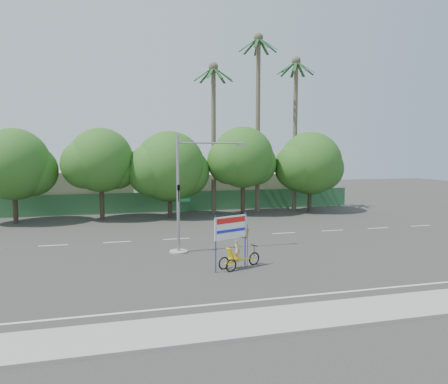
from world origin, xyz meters
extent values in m
plane|color=#33302D|center=(0.00, 0.00, 0.00)|extent=(120.00, 120.00, 0.00)
cube|color=gray|center=(0.00, -7.50, 0.06)|extent=(50.00, 2.40, 0.12)
cube|color=#336B3D|center=(0.00, 21.50, 1.00)|extent=(38.00, 0.08, 2.00)
cube|color=#BDB596|center=(-10.00, 26.00, 2.00)|extent=(12.00, 8.00, 4.00)
cube|color=#BDB596|center=(8.00, 26.00, 1.80)|extent=(14.00, 8.00, 3.60)
cylinder|color=#473828|center=(-14.00, 18.00, 1.76)|extent=(0.40, 0.40, 3.52)
sphere|color=#305F1C|center=(-14.00, 18.00, 4.96)|extent=(6.00, 6.00, 6.00)
sphere|color=#305F1C|center=(-12.65, 18.30, 4.40)|extent=(4.32, 4.32, 4.32)
cylinder|color=#473828|center=(-7.00, 18.00, 1.87)|extent=(0.40, 0.40, 3.74)
sphere|color=#305F1C|center=(-7.00, 18.00, 5.27)|extent=(5.60, 5.60, 5.60)
sphere|color=#305F1C|center=(-5.74, 18.30, 4.68)|extent=(4.03, 4.03, 4.03)
sphere|color=#305F1C|center=(-8.26, 17.75, 4.93)|extent=(4.26, 4.26, 4.26)
cylinder|color=#473828|center=(-1.00, 18.00, 1.65)|extent=(0.40, 0.40, 3.30)
sphere|color=#305F1C|center=(-1.00, 18.00, 4.65)|extent=(6.40, 6.40, 6.40)
sphere|color=#305F1C|center=(0.44, 18.30, 4.12)|extent=(4.61, 4.61, 4.61)
sphere|color=#305F1C|center=(-2.44, 17.75, 4.35)|extent=(4.86, 4.86, 4.86)
cylinder|color=#473828|center=(6.00, 18.00, 1.94)|extent=(0.40, 0.40, 3.87)
sphere|color=#305F1C|center=(6.00, 18.00, 5.46)|extent=(5.80, 5.80, 5.80)
sphere|color=#305F1C|center=(7.30, 18.30, 4.84)|extent=(4.18, 4.18, 4.18)
sphere|color=#305F1C|center=(4.70, 17.75, 5.10)|extent=(4.41, 4.41, 4.41)
cylinder|color=#473828|center=(13.00, 18.00, 1.72)|extent=(0.40, 0.40, 3.43)
sphere|color=#305F1C|center=(13.00, 18.00, 4.84)|extent=(6.20, 6.20, 6.20)
sphere|color=#305F1C|center=(14.39, 18.30, 4.29)|extent=(4.46, 4.46, 4.46)
sphere|color=#305F1C|center=(11.61, 17.75, 4.52)|extent=(4.71, 4.71, 4.71)
cylinder|color=#70604C|center=(8.00, 19.50, 8.50)|extent=(0.44, 0.44, 17.00)
sphere|color=#70604C|center=(8.00, 19.50, 17.00)|extent=(0.90, 0.90, 0.90)
cube|color=#1C4C21|center=(8.94, 19.50, 16.34)|extent=(1.91, 0.28, 1.36)
cube|color=#1C4C21|center=(8.72, 20.11, 16.34)|extent=(1.65, 1.44, 1.36)
cube|color=#1C4C21|center=(8.16, 20.43, 16.34)|extent=(0.61, 1.93, 1.36)
cube|color=#1C4C21|center=(7.53, 20.32, 16.34)|extent=(1.20, 1.80, 1.36)
cube|color=#1C4C21|center=(7.11, 19.82, 16.34)|extent=(1.89, 0.92, 1.36)
cube|color=#1C4C21|center=(7.11, 19.18, 16.34)|extent=(1.89, 0.92, 1.36)
cube|color=#1C4C21|center=(7.53, 18.68, 16.34)|extent=(1.20, 1.80, 1.36)
cube|color=#1C4C21|center=(8.16, 18.57, 16.34)|extent=(0.61, 1.93, 1.36)
cube|color=#1C4C21|center=(8.72, 18.89, 16.34)|extent=(1.65, 1.44, 1.36)
cylinder|color=#70604C|center=(12.00, 19.50, 7.50)|extent=(0.44, 0.44, 15.00)
sphere|color=#70604C|center=(12.00, 19.50, 15.00)|extent=(0.90, 0.90, 0.90)
cube|color=#1C4C21|center=(12.94, 19.50, 14.34)|extent=(1.91, 0.28, 1.36)
cube|color=#1C4C21|center=(12.72, 20.11, 14.34)|extent=(1.65, 1.44, 1.36)
cube|color=#1C4C21|center=(12.16, 20.43, 14.34)|extent=(0.61, 1.93, 1.36)
cube|color=#1C4C21|center=(11.53, 20.32, 14.34)|extent=(1.20, 1.80, 1.36)
cube|color=#1C4C21|center=(11.11, 19.82, 14.34)|extent=(1.89, 0.92, 1.36)
cube|color=#1C4C21|center=(11.11, 19.18, 14.34)|extent=(1.89, 0.92, 1.36)
cube|color=#1C4C21|center=(11.53, 18.68, 14.34)|extent=(1.20, 1.80, 1.36)
cube|color=#1C4C21|center=(12.16, 18.57, 14.34)|extent=(0.61, 1.93, 1.36)
cube|color=#1C4C21|center=(12.72, 18.89, 14.34)|extent=(1.65, 1.44, 1.36)
cylinder|color=#70604C|center=(3.50, 19.50, 7.00)|extent=(0.44, 0.44, 14.00)
sphere|color=#70604C|center=(3.50, 19.50, 14.00)|extent=(0.90, 0.90, 0.90)
cube|color=#1C4C21|center=(4.44, 19.50, 13.34)|extent=(1.91, 0.28, 1.36)
cube|color=#1C4C21|center=(4.22, 20.11, 13.34)|extent=(1.65, 1.44, 1.36)
cube|color=#1C4C21|center=(3.66, 20.43, 13.34)|extent=(0.61, 1.93, 1.36)
cube|color=#1C4C21|center=(3.03, 20.32, 13.34)|extent=(1.20, 1.80, 1.36)
cube|color=#1C4C21|center=(2.61, 19.82, 13.34)|extent=(1.89, 0.92, 1.36)
cube|color=#1C4C21|center=(2.61, 19.18, 13.34)|extent=(1.89, 0.92, 1.36)
cube|color=#1C4C21|center=(3.03, 18.68, 13.34)|extent=(1.20, 1.80, 1.36)
cube|color=#1C4C21|center=(3.66, 18.57, 13.34)|extent=(0.61, 1.93, 1.36)
cube|color=#1C4C21|center=(4.22, 18.89, 13.34)|extent=(1.65, 1.44, 1.36)
cylinder|color=gray|center=(-2.50, 4.00, 0.05)|extent=(1.10, 1.10, 0.10)
cylinder|color=gray|center=(-2.50, 4.00, 3.50)|extent=(0.18, 0.18, 7.00)
cylinder|color=gray|center=(-0.50, 4.00, 6.55)|extent=(4.00, 0.10, 0.10)
cube|color=gray|center=(1.40, 4.00, 6.45)|extent=(0.55, 0.20, 0.12)
imported|color=black|center=(-2.50, 3.78, 3.60)|extent=(0.16, 0.20, 1.00)
cube|color=#14662D|center=(-2.15, 4.00, 3.15)|extent=(0.70, 0.04, 0.18)
torus|color=black|center=(0.96, 0.15, 0.32)|extent=(0.70, 0.36, 0.73)
torus|color=black|center=(-0.84, -0.27, 0.30)|extent=(0.66, 0.33, 0.68)
torus|color=black|center=(-0.61, -0.83, 0.30)|extent=(0.66, 0.33, 0.68)
cube|color=yellow|center=(0.12, -0.20, 0.39)|extent=(1.70, 0.76, 0.06)
cube|color=yellow|center=(-0.72, -0.55, 0.32)|extent=(0.31, 0.62, 0.05)
cube|color=yellow|center=(-0.28, -0.36, 0.54)|extent=(0.67, 0.62, 0.06)
cube|color=yellow|center=(-0.54, -0.47, 0.83)|extent=(0.40, 0.51, 0.58)
cylinder|color=black|center=(0.96, 0.15, 0.75)|extent=(0.04, 0.04, 0.59)
cube|color=black|center=(0.96, 0.15, 1.04)|extent=(0.22, 0.46, 0.04)
imported|color=#CCB284|center=(-0.13, -0.30, 0.94)|extent=(0.42, 0.50, 1.16)
cylinder|color=#1C27D4|center=(-1.41, -0.84, 1.44)|extent=(0.08, 0.08, 2.89)
cylinder|color=#1C27D4|center=(0.37, -0.10, 1.44)|extent=(0.08, 0.08, 2.89)
cube|color=white|center=(-0.52, -0.47, 2.19)|extent=(1.90, 0.83, 1.18)
cube|color=red|center=(-0.51, -0.50, 2.57)|extent=(1.69, 0.71, 0.28)
cube|color=#1C27D4|center=(-0.51, -0.50, 2.03)|extent=(1.69, 0.71, 0.15)
cylinder|color=black|center=(0.52, -0.04, 1.12)|extent=(0.03, 0.03, 2.25)
cube|color=red|center=(0.17, -0.18, 1.82)|extent=(0.88, 0.38, 0.70)
camera|label=1|loc=(-6.61, -21.56, 6.11)|focal=35.00mm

